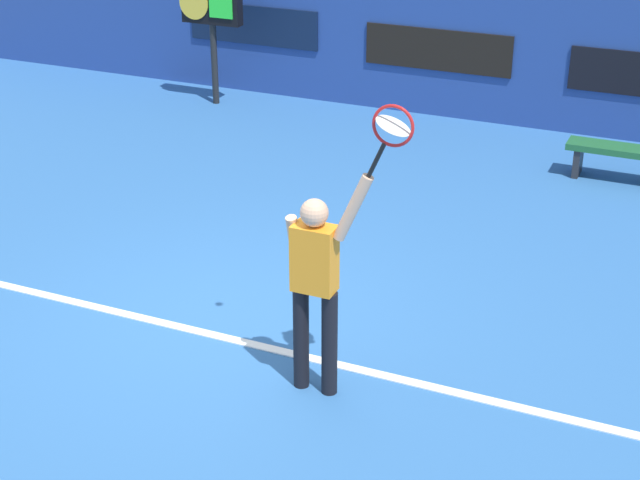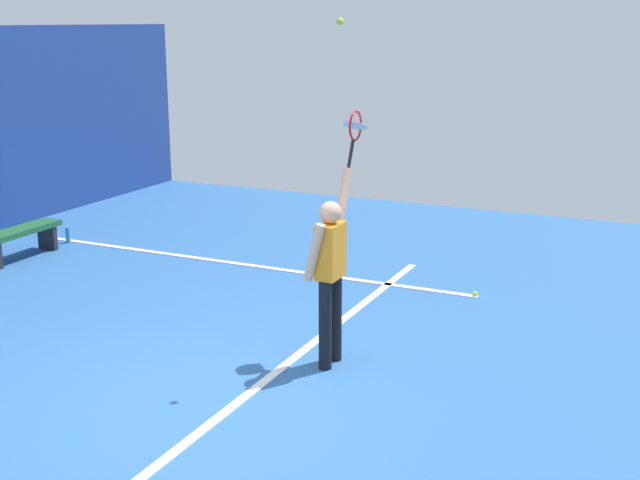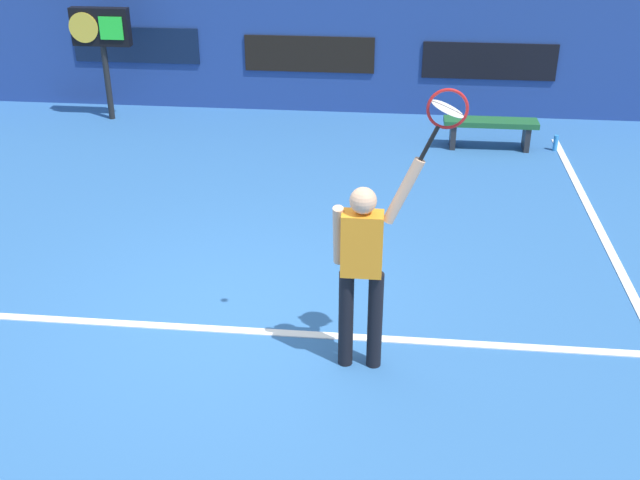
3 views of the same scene
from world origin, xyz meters
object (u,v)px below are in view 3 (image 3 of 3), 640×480
at_px(tennis_player, 362,263).
at_px(water_bottle, 556,143).
at_px(scoreboard_clock, 101,33).
at_px(court_bench, 490,127).
at_px(tennis_racket, 445,113).

distance_m(tennis_player, water_bottle, 6.35).
height_order(scoreboard_clock, court_bench, scoreboard_clock).
distance_m(scoreboard_clock, water_bottle, 7.38).
bearing_deg(scoreboard_clock, tennis_player, -54.80).
bearing_deg(tennis_racket, scoreboard_clock, 128.47).
bearing_deg(scoreboard_clock, water_bottle, -6.31).
relative_size(tennis_player, court_bench, 1.40).
distance_m(scoreboard_clock, court_bench, 6.37).
relative_size(tennis_player, scoreboard_clock, 1.07).
xyz_separation_m(scoreboard_clock, court_bench, (6.22, -0.80, -1.10)).
xyz_separation_m(tennis_player, water_bottle, (2.63, 5.71, -0.89)).
bearing_deg(tennis_player, water_bottle, 65.26).
bearing_deg(court_bench, tennis_player, -105.99).
relative_size(tennis_player, water_bottle, 8.17).
bearing_deg(court_bench, tennis_racket, -100.43).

